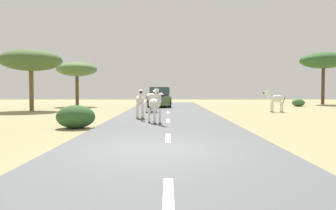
# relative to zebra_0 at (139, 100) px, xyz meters

# --- Properties ---
(ground_plane) EXTENTS (90.00, 90.00, 0.00)m
(ground_plane) POSITION_rel_zebra_0_xyz_m (1.19, -9.28, -1.01)
(ground_plane) COLOR #998E60
(road) EXTENTS (6.00, 64.00, 0.05)m
(road) POSITION_rel_zebra_0_xyz_m (1.48, -9.28, -0.99)
(road) COLOR #56595B
(road) RESTS_ON ground_plane
(lane_markings) EXTENTS (0.16, 56.00, 0.01)m
(lane_markings) POSITION_rel_zebra_0_xyz_m (1.48, -10.28, -0.96)
(lane_markings) COLOR silver
(lane_markings) RESTS_ON road
(zebra_0) EXTENTS (0.59, 1.71, 1.62)m
(zebra_0) POSITION_rel_zebra_0_xyz_m (0.00, 0.00, 0.00)
(zebra_0) COLOR silver
(zebra_0) RESTS_ON road
(zebra_1) EXTENTS (1.64, 0.55, 1.55)m
(zebra_1) POSITION_rel_zebra_0_xyz_m (8.98, 5.81, -0.09)
(zebra_1) COLOR silver
(zebra_1) RESTS_ON ground_plane
(zebra_2) EXTENTS (1.03, 1.65, 1.67)m
(zebra_2) POSITION_rel_zebra_0_xyz_m (0.41, 4.89, 0.03)
(zebra_2) COLOR silver
(zebra_2) RESTS_ON road
(zebra_3) EXTENTS (0.88, 1.44, 1.45)m
(zebra_3) POSITION_rel_zebra_0_xyz_m (0.90, -2.60, -0.10)
(zebra_3) COLOR silver
(zebra_3) RESTS_ON road
(car_0) EXTENTS (2.15, 4.40, 1.74)m
(car_0) POSITION_rel_zebra_0_xyz_m (0.68, 12.17, -0.17)
(car_0) COLOR #476B38
(car_0) RESTS_ON road
(car_1) EXTENTS (2.08, 4.37, 1.74)m
(car_1) POSITION_rel_zebra_0_xyz_m (0.81, 20.23, -0.17)
(car_1) COLOR white
(car_1) RESTS_ON road
(tree_0) EXTENTS (4.54, 4.54, 4.55)m
(tree_0) POSITION_rel_zebra_0_xyz_m (-8.74, 7.60, 2.72)
(tree_0) COLOR brown
(tree_0) RESTS_ON ground_plane
(tree_3) EXTENTS (3.71, 3.71, 4.11)m
(tree_3) POSITION_rel_zebra_0_xyz_m (-7.02, 14.00, 2.41)
(tree_3) COLOR brown
(tree_3) RESTS_ON ground_plane
(tree_4) EXTENTS (4.79, 4.79, 5.47)m
(tree_4) POSITION_rel_zebra_0_xyz_m (17.79, 18.10, 3.59)
(tree_4) COLOR #4C3823
(tree_4) RESTS_ON ground_plane
(bush_0) EXTENTS (1.58, 1.42, 0.95)m
(bush_0) POSITION_rel_zebra_0_xyz_m (-2.30, -4.13, -0.54)
(bush_0) COLOR #2D5628
(bush_0) RESTS_ON ground_plane
(bush_2) EXTENTS (1.17, 1.05, 0.70)m
(bush_2) POSITION_rel_zebra_0_xyz_m (13.61, 13.84, -0.66)
(bush_2) COLOR #386633
(bush_2) RESTS_ON ground_plane
(rock_3) EXTENTS (0.40, 0.42, 0.26)m
(rock_3) POSITION_rel_zebra_0_xyz_m (-5.33, 6.95, -0.89)
(rock_3) COLOR #A89E8C
(rock_3) RESTS_ON ground_plane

